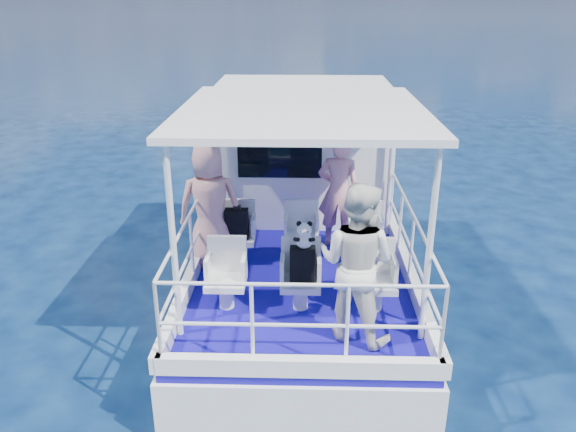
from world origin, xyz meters
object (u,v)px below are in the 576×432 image
at_px(passenger_port_fwd, 210,206).
at_px(passenger_stbd_aft, 356,263).
at_px(panda, 304,235).
at_px(backpack_center, 303,265).

bearing_deg(passenger_port_fwd, passenger_stbd_aft, 129.14).
bearing_deg(panda, backpack_center, -154.95).
distance_m(passenger_stbd_aft, panda, 0.77).
relative_size(passenger_port_fwd, panda, 5.39).
bearing_deg(passenger_stbd_aft, passenger_port_fwd, -15.79).
height_order(passenger_stbd_aft, backpack_center, passenger_stbd_aft).
relative_size(passenger_port_fwd, passenger_stbd_aft, 0.98).
xyz_separation_m(passenger_stbd_aft, panda, (-0.56, 0.52, 0.09)).
xyz_separation_m(passenger_port_fwd, passenger_stbd_aft, (1.85, -1.73, 0.02)).
distance_m(passenger_port_fwd, panda, 1.77).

